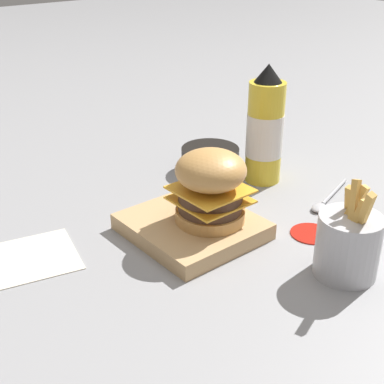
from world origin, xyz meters
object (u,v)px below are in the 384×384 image
at_px(burger, 211,186).
at_px(spoon, 325,201).
at_px(serving_board, 192,226).
at_px(ketchup_bottle, 265,130).
at_px(side_bowl, 210,159).
at_px(fries_basket, 348,244).

relative_size(burger, spoon, 0.77).
bearing_deg(serving_board, ketchup_bottle, -73.00).
height_order(burger, ketchup_bottle, ketchup_bottle).
distance_m(serving_board, spoon, 0.27).
relative_size(serving_board, side_bowl, 1.68).
distance_m(burger, ketchup_bottle, 0.24).
height_order(burger, fries_basket, fries_basket).
relative_size(burger, side_bowl, 1.01).
bearing_deg(side_bowl, fries_basket, 167.17).
bearing_deg(side_bowl, spoon, -165.21).
bearing_deg(ketchup_bottle, burger, 113.15).
relative_size(burger, ketchup_bottle, 0.52).
bearing_deg(spoon, burger, -29.69).
distance_m(serving_board, ketchup_bottle, 0.27).
xyz_separation_m(burger, fries_basket, (-0.21, -0.08, -0.04)).
xyz_separation_m(burger, ketchup_bottle, (0.10, -0.22, 0.02)).
relative_size(serving_board, ketchup_bottle, 0.86).
relative_size(fries_basket, side_bowl, 1.27).
bearing_deg(burger, serving_board, 45.38).
height_order(side_bowl, spoon, side_bowl).
height_order(burger, spoon, burger).
height_order(burger, side_bowl, burger).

